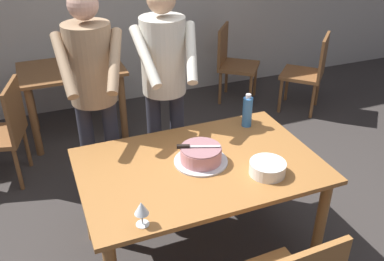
{
  "coord_description": "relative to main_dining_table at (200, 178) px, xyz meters",
  "views": [
    {
      "loc": [
        -0.86,
        -2.01,
        2.23
      ],
      "look_at": [
        0.01,
        0.17,
        0.9
      ],
      "focal_mm": 39.3,
      "sensor_mm": 36.0,
      "label": 1
    }
  ],
  "objects": [
    {
      "name": "ground_plane",
      "position": [
        0.0,
        0.0,
        -0.64
      ],
      "size": [
        14.0,
        14.0,
        0.0
      ],
      "primitive_type": "plane",
      "color": "#383330"
    },
    {
      "name": "main_dining_table",
      "position": [
        0.0,
        0.0,
        0.0
      ],
      "size": [
        1.5,
        0.97,
        0.75
      ],
      "color": "#9E6633",
      "rests_on": "ground_plane"
    },
    {
      "name": "cake_on_platter",
      "position": [
        0.01,
        0.02,
        0.16
      ],
      "size": [
        0.34,
        0.34,
        0.11
      ],
      "color": "silver",
      "rests_on": "main_dining_table"
    },
    {
      "name": "cake_knife",
      "position": [
        -0.05,
        0.04,
        0.22
      ],
      "size": [
        0.26,
        0.12,
        0.02
      ],
      "color": "silver",
      "rests_on": "cake_on_platter"
    },
    {
      "name": "plate_stack",
      "position": [
        0.34,
        -0.25,
        0.15
      ],
      "size": [
        0.22,
        0.22,
        0.08
      ],
      "color": "white",
      "rests_on": "main_dining_table"
    },
    {
      "name": "wine_glass_near",
      "position": [
        -0.49,
        -0.4,
        0.21
      ],
      "size": [
        0.08,
        0.08,
        0.14
      ],
      "color": "silver",
      "rests_on": "main_dining_table"
    },
    {
      "name": "water_bottle",
      "position": [
        0.51,
        0.33,
        0.22
      ],
      "size": [
        0.07,
        0.07,
        0.25
      ],
      "color": "#387AC6",
      "rests_on": "main_dining_table"
    },
    {
      "name": "person_cutting_cake",
      "position": [
        0.01,
        0.7,
        0.43
      ],
      "size": [
        0.46,
        0.57,
        1.72
      ],
      "color": "#2D2D38",
      "rests_on": "ground_plane"
    },
    {
      "name": "person_standing_beside",
      "position": [
        -0.5,
        0.73,
        0.43
      ],
      "size": [
        0.46,
        0.57,
        1.72
      ],
      "color": "#2D2D38",
      "rests_on": "ground_plane"
    },
    {
      "name": "background_table",
      "position": [
        -0.52,
        2.04,
        -0.07
      ],
      "size": [
        1.0,
        0.7,
        0.74
      ],
      "color": "brown",
      "rests_on": "ground_plane"
    },
    {
      "name": "background_chair_1",
      "position": [
        -1.19,
        1.44,
        -0.15
      ],
      "size": [
        0.53,
        0.53,
        0.9
      ],
      "color": "brown",
      "rests_on": "ground_plane"
    },
    {
      "name": "background_chair_2",
      "position": [
        2.02,
        1.62,
        -0.15
      ],
      "size": [
        0.62,
        0.62,
        0.9
      ],
      "color": "brown",
      "rests_on": "ground_plane"
    },
    {
      "name": "background_chair_3",
      "position": [
        1.36,
        2.21,
        -0.15
      ],
      "size": [
        0.62,
        0.62,
        0.9
      ],
      "color": "brown",
      "rests_on": "ground_plane"
    }
  ]
}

